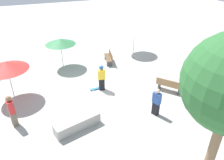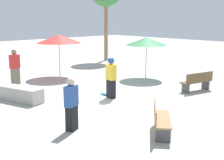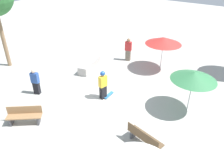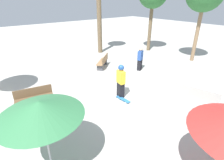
% 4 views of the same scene
% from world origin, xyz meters
% --- Properties ---
extents(ground_plane, '(60.00, 60.00, 0.00)m').
position_xyz_m(ground_plane, '(0.00, 0.00, 0.00)').
color(ground_plane, '#B2AFA8').
extents(skater_main, '(0.32, 0.48, 1.66)m').
position_xyz_m(skater_main, '(-0.32, 0.41, 0.90)').
color(skater_main, black).
rests_on(skater_main, ground_plane).
extents(skateboard, '(0.26, 0.81, 0.07)m').
position_xyz_m(skateboard, '(-0.46, 0.08, 0.06)').
color(skateboard, teal).
rests_on(skateboard, ground_plane).
extents(concrete_ledge, '(1.18, 2.35, 0.56)m').
position_xyz_m(concrete_ledge, '(2.60, -1.81, 0.28)').
color(concrete_ledge, '#A8A39E').
rests_on(concrete_ledge, ground_plane).
extents(bench_near, '(1.66, 0.75, 0.85)m').
position_xyz_m(bench_near, '(-3.84, 2.19, 0.43)').
color(bench_near, '#47474C').
rests_on(bench_near, ground_plane).
extents(bench_far, '(1.51, 1.36, 0.85)m').
position_xyz_m(bench_far, '(1.36, 4.19, 0.43)').
color(bench_far, '#47474C').
rests_on(bench_far, ground_plane).
extents(shade_umbrella_green, '(2.16, 2.16, 2.17)m').
position_xyz_m(shade_umbrella_green, '(-4.46, -1.27, 1.96)').
color(shade_umbrella_green, '#B7B7BC').
rests_on(shade_umbrella_green, ground_plane).
extents(bystander_watching, '(0.48, 0.37, 1.56)m').
position_xyz_m(bystander_watching, '(3.00, 2.26, 0.78)').
color(bystander_watching, black).
rests_on(bystander_watching, ground_plane).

